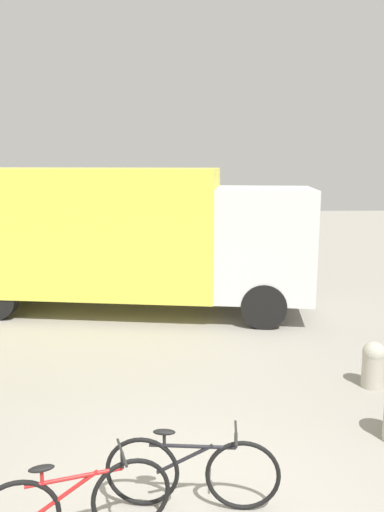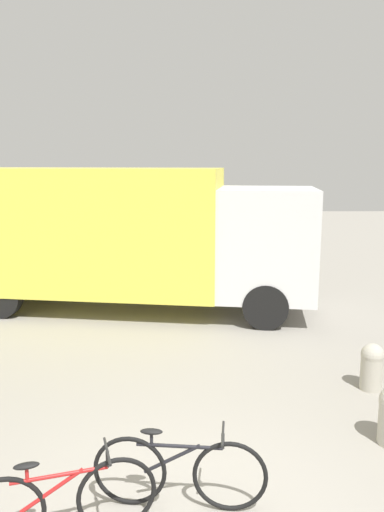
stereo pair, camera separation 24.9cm
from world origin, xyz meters
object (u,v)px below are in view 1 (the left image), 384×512
object	(u,v)px
bicycle_near	(76,505)
bicycle_middle	(192,472)
delivery_truck	(121,234)
bollard_far_bench	(373,363)

from	to	relation	value
bicycle_near	bicycle_middle	distance (m)	1.13
delivery_truck	bicycle_middle	bearing A→B (deg)	-70.70
bicycle_near	bollard_far_bench	world-z (taller)	bicycle_near
bollard_far_bench	bicycle_near	bearing A→B (deg)	-142.20
bicycle_near	delivery_truck	bearing A→B (deg)	76.25
delivery_truck	bollard_far_bench	bearing A→B (deg)	-37.06
delivery_truck	bollard_far_bench	world-z (taller)	delivery_truck
bicycle_middle	bollard_far_bench	xyz separation A→B (m)	(2.84, 2.57, -0.01)
bicycle_near	bicycle_middle	world-z (taller)	same
delivery_truck	bicycle_middle	size ratio (longest dim) A/B	4.93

